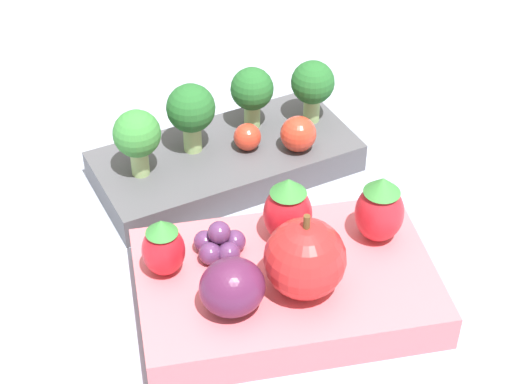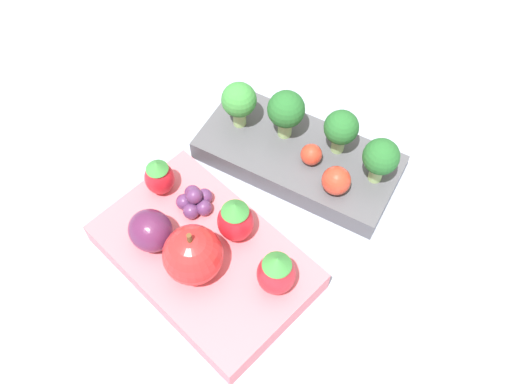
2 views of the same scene
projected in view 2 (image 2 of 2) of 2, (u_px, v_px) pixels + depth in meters
The scene contains 15 objects.
ground_plane at pixel (261, 207), 0.56m from camera, with size 4.00×4.00×0.00m, color #939EB2.
bento_box_savoury at pixel (302, 159), 0.58m from camera, with size 0.21×0.12×0.02m.
bento_box_fruit at pixel (205, 257), 0.52m from camera, with size 0.21×0.15×0.03m.
broccoli_floret_0 at pixel (239, 101), 0.56m from camera, with size 0.04×0.04×0.05m.
broccoli_floret_1 at pixel (341, 129), 0.54m from camera, with size 0.03×0.03×0.05m.
broccoli_floret_2 at pixel (381, 158), 0.52m from camera, with size 0.03×0.03×0.05m.
broccoli_floret_3 at pixel (286, 111), 0.55m from camera, with size 0.04×0.04×0.06m.
cherry_tomato_0 at pixel (311, 154), 0.55m from camera, with size 0.02×0.02×0.02m.
cherry_tomato_1 at pixel (336, 181), 0.53m from camera, with size 0.03×0.03×0.03m.
apple at pixel (195, 256), 0.48m from camera, with size 0.05×0.05×0.06m.
strawberry_0 at pixel (236, 220), 0.50m from camera, with size 0.03×0.03×0.05m.
strawberry_1 at pixel (159, 177), 0.52m from camera, with size 0.03×0.03×0.04m.
strawberry_2 at pixel (276, 272), 0.47m from camera, with size 0.03×0.03×0.05m.
plum at pixel (151, 231), 0.50m from camera, with size 0.04×0.04×0.04m.
grape_cluster at pixel (195, 201), 0.52m from camera, with size 0.03×0.03×0.03m.
Camera 2 is at (0.17, -0.23, 0.48)m, focal length 40.00 mm.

